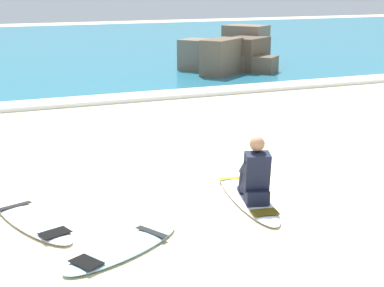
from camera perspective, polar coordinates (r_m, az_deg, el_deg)
The scene contains 8 objects.
ground_plane at distance 8.24m, azimuth 0.81°, elevation -6.04°, with size 80.00×80.00×0.00m, color beige.
sea at distance 28.81m, azimuth -16.53°, elevation 9.01°, with size 80.00×28.00×0.10m, color teal.
breaking_foam at distance 15.39m, azimuth -10.71°, elevation 4.15°, with size 80.00×0.90×0.11m, color white.
surfboard_main at distance 8.54m, azimuth 5.43°, elevation -5.08°, with size 0.92×2.46×0.08m.
surfer_seated at distance 8.13m, azimuth 6.28°, elevation -3.19°, with size 0.51×0.76×0.95m.
surfboard_spare_near at distance 6.93m, azimuth -6.85°, elevation -10.22°, with size 1.78×1.27×0.08m.
surfboard_spare_far at distance 7.91m, azimuth -15.50°, elevation -7.33°, with size 1.10×2.01×0.08m.
rock_outcrop_distant at distance 20.57m, azimuth 4.23°, elevation 8.83°, with size 3.79×3.66×1.54m.
Camera 1 is at (-3.04, -7.03, 3.04)m, focal length 53.93 mm.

